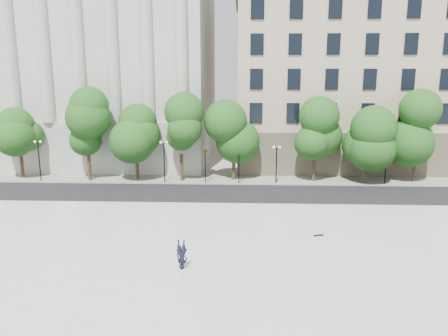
{
  "coord_description": "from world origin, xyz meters",
  "views": [
    {
      "loc": [
        2.42,
        -21.77,
        11.21
      ],
      "look_at": [
        1.16,
        10.0,
        4.37
      ],
      "focal_mm": 35.0,
      "sensor_mm": 36.0,
      "label": 1
    }
  ],
  "objects": [
    {
      "name": "ground",
      "position": [
        0.0,
        0.0,
        0.0
      ],
      "size": [
        160.0,
        160.0,
        0.0
      ],
      "primitive_type": "plane",
      "color": "beige",
      "rests_on": "ground"
    },
    {
      "name": "plaza",
      "position": [
        0.0,
        3.0,
        0.23
      ],
      "size": [
        44.0,
        22.0,
        0.45
      ],
      "primitive_type": "cube",
      "color": "silver",
      "rests_on": "ground"
    },
    {
      "name": "street",
      "position": [
        0.0,
        18.0,
        0.01
      ],
      "size": [
        60.0,
        8.0,
        0.02
      ],
      "primitive_type": "cube",
      "color": "black",
      "rests_on": "ground"
    },
    {
      "name": "far_sidewalk",
      "position": [
        0.0,
        24.0,
        0.06
      ],
      "size": [
        60.0,
        4.0,
        0.12
      ],
      "primitive_type": "cube",
      "color": "gray",
      "rests_on": "ground"
    },
    {
      "name": "building_west",
      "position": [
        -17.0,
        38.57,
        12.89
      ],
      "size": [
        31.5,
        27.65,
        25.6
      ],
      "color": "beige",
      "rests_on": "ground"
    },
    {
      "name": "building_east",
      "position": [
        20.0,
        38.91,
        11.14
      ],
      "size": [
        36.0,
        26.15,
        23.0
      ],
      "color": "tan",
      "rests_on": "ground"
    },
    {
      "name": "traffic_light_west",
      "position": [
        -1.27,
        22.3,
        3.76
      ],
      "size": [
        0.83,
        1.94,
        4.26
      ],
      "color": "black",
      "rests_on": "ground"
    },
    {
      "name": "traffic_light_east",
      "position": [
        2.21,
        22.3,
        3.65
      ],
      "size": [
        0.96,
        1.64,
        4.16
      ],
      "color": "black",
      "rests_on": "ground"
    },
    {
      "name": "person_lying",
      "position": [
        -0.86,
        1.03,
        0.69
      ],
      "size": [
        0.67,
        1.75,
        0.47
      ],
      "primitive_type": "imported",
      "rotation": [
        -1.54,
        0.0,
        -0.03
      ],
      "color": "black",
      "rests_on": "plaza"
    },
    {
      "name": "skateboard",
      "position": [
        7.74,
        6.51,
        0.49
      ],
      "size": [
        0.71,
        0.36,
        0.07
      ],
      "primitive_type": "cube",
      "rotation": [
        0.0,
        0.0,
        0.28
      ],
      "color": "black",
      "rests_on": "plaza"
    },
    {
      "name": "street_trees",
      "position": [
        1.11,
        23.6,
        5.4
      ],
      "size": [
        46.2,
        5.19,
        8.09
      ],
      "color": "#382619",
      "rests_on": "ground"
    },
    {
      "name": "lamp_posts",
      "position": [
        -0.52,
        22.6,
        2.96
      ],
      "size": [
        37.05,
        0.28,
        4.46
      ],
      "color": "black",
      "rests_on": "ground"
    }
  ]
}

